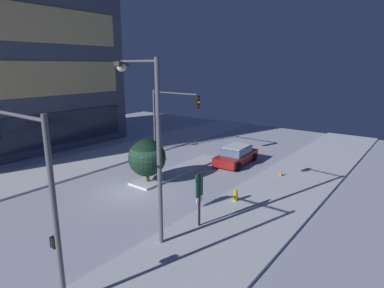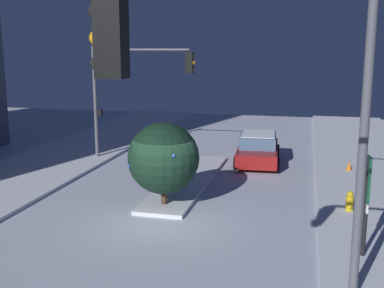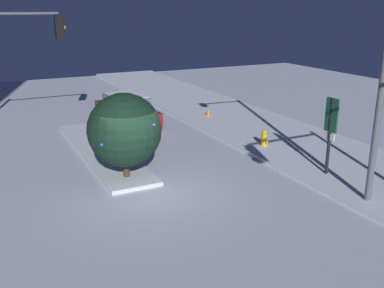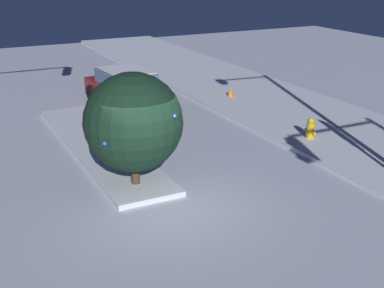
% 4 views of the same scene
% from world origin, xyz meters
% --- Properties ---
extents(ground, '(52.00, 52.00, 0.00)m').
position_xyz_m(ground, '(0.00, 0.00, 0.00)').
color(ground, silver).
extents(median_strip, '(9.00, 1.80, 0.14)m').
position_xyz_m(median_strip, '(4.75, 0.22, 0.07)').
color(median_strip, silver).
rests_on(median_strip, ground).
extents(car_near, '(4.87, 2.36, 1.49)m').
position_xyz_m(car_near, '(8.97, -2.29, 0.71)').
color(car_near, maroon).
rests_on(car_near, ground).
extents(traffic_light_corner_near_left, '(0.32, 4.10, 6.56)m').
position_xyz_m(traffic_light_corner_near_left, '(-8.71, -4.40, 4.45)').
color(traffic_light_corner_near_left, '#565960').
rests_on(traffic_light_corner_near_left, ground).
extents(traffic_light_corner_far_right, '(0.32, 5.31, 5.76)m').
position_xyz_m(traffic_light_corner_far_right, '(7.90, 3.79, 4.02)').
color(traffic_light_corner_far_right, '#565960').
rests_on(traffic_light_corner_far_right, ground).
extents(street_lamp_arched, '(0.66, 2.76, 8.22)m').
position_xyz_m(street_lamp_arched, '(-3.79, -5.07, 5.30)').
color(street_lamp_arched, '#565960').
rests_on(street_lamp_arched, ground).
extents(fire_hydrant, '(0.48, 0.26, 0.83)m').
position_xyz_m(fire_hydrant, '(2.12, -6.15, 0.40)').
color(fire_hydrant, gold).
rests_on(fire_hydrant, ground).
extents(parking_info_sign, '(0.55, 0.12, 2.87)m').
position_xyz_m(parking_info_sign, '(-1.59, -6.22, 1.82)').
color(parking_info_sign, black).
rests_on(parking_info_sign, ground).
extents(decorated_tree_median, '(2.54, 2.54, 3.09)m').
position_xyz_m(decorated_tree_median, '(1.31, 0.27, 1.82)').
color(decorated_tree_median, '#473323').
rests_on(decorated_tree_median, ground).
extents(construction_cone, '(0.36, 0.36, 0.55)m').
position_xyz_m(construction_cone, '(7.93, -6.57, 0.28)').
color(construction_cone, orange).
rests_on(construction_cone, ground).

